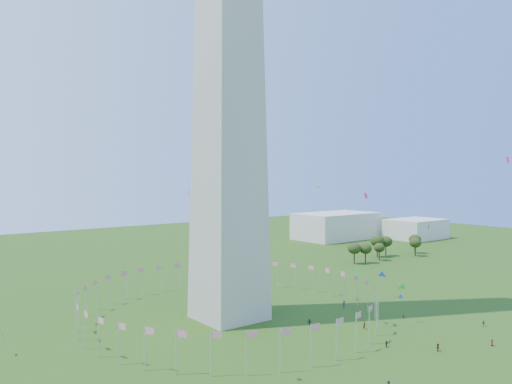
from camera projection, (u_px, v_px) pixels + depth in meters
ground at (374, 376)px, 98.34m from camera, size 600.00×600.00×0.00m
washington_monument at (229, 9)px, 134.83m from camera, size 16.80×16.80×169.00m
flag_ring at (229, 302)px, 137.62m from camera, size 80.24×80.24×9.00m
gov_building_east_a at (336, 226)px, 308.44m from camera, size 50.00×30.00×16.00m
gov_building_east_b at (416, 229)px, 309.40m from camera, size 35.00×25.00×12.00m
crowd at (384, 359)px, 105.07m from camera, size 86.58×64.32×1.99m
kites_aloft at (363, 252)px, 127.12m from camera, size 110.91×76.52×39.74m
tree_line_east at (385, 248)px, 236.35m from camera, size 53.13×15.63×10.48m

